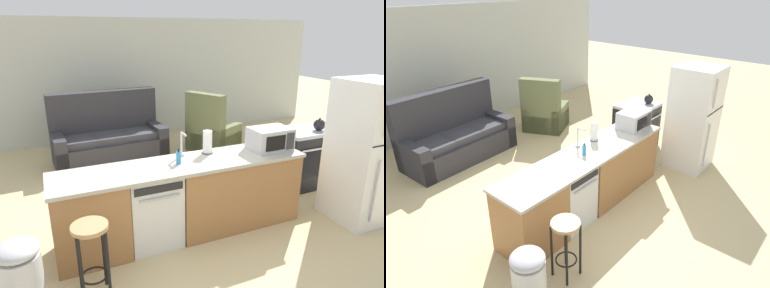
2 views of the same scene
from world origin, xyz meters
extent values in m
plane|color=tan|center=(0.00, 0.00, 0.00)|extent=(24.00, 24.00, 0.00)
cube|color=beige|center=(0.30, 4.20, 1.30)|extent=(10.00, 0.06, 2.60)
cube|color=#9E6B3D|center=(-0.93, 0.00, 0.43)|extent=(0.75, 0.62, 0.86)
cube|color=#9E6B3D|center=(0.83, 0.00, 0.43)|extent=(1.55, 0.62, 0.86)
cube|color=#ADA899|center=(0.15, 0.00, 0.88)|extent=(2.94, 0.66, 0.04)
cube|color=#3F2A18|center=(0.15, 0.00, 0.04)|extent=(2.86, 0.56, 0.08)
cube|color=silver|center=(-0.25, 0.00, 0.42)|extent=(0.58, 0.58, 0.84)
cube|color=black|center=(-0.25, -0.30, 0.78)|extent=(0.52, 0.01, 0.08)
cylinder|color=#B2B2B7|center=(-0.25, -0.31, 0.68)|extent=(0.44, 0.02, 0.02)
cube|color=black|center=(2.35, 0.55, 0.42)|extent=(0.76, 0.64, 0.85)
cube|color=black|center=(2.35, 0.22, 0.47)|extent=(0.53, 0.01, 0.43)
cylinder|color=silver|center=(2.35, 0.20, 0.70)|extent=(0.61, 0.03, 0.03)
cube|color=#A8AAB2|center=(2.35, 0.55, 0.88)|extent=(0.76, 0.64, 0.05)
torus|color=black|center=(2.18, 0.42, 0.89)|extent=(0.16, 0.16, 0.01)
torus|color=black|center=(2.52, 0.42, 0.89)|extent=(0.16, 0.16, 0.01)
torus|color=black|center=(2.18, 0.68, 0.89)|extent=(0.16, 0.16, 0.01)
torus|color=black|center=(2.52, 0.68, 0.89)|extent=(0.16, 0.16, 0.01)
cube|color=silver|center=(2.35, -0.55, 0.90)|extent=(0.72, 0.70, 1.79)
cylinder|color=#B2B2B7|center=(2.15, -0.92, 0.56)|extent=(0.02, 0.02, 0.78)
cube|color=#B7B7BC|center=(1.31, 0.00, 1.04)|extent=(0.50, 0.36, 0.28)
cube|color=black|center=(1.27, -0.18, 1.04)|extent=(0.27, 0.01, 0.18)
cube|color=#2D2D33|center=(1.48, -0.18, 1.04)|extent=(0.11, 0.01, 0.21)
cylinder|color=silver|center=(0.21, 0.23, 0.92)|extent=(0.07, 0.07, 0.03)
cylinder|color=silver|center=(0.21, 0.23, 1.06)|extent=(0.02, 0.02, 0.26)
cylinder|color=silver|center=(0.21, 0.16, 1.19)|extent=(0.02, 0.14, 0.02)
cylinder|color=#4C4C51|center=(0.53, 0.19, 0.91)|extent=(0.14, 0.14, 0.01)
cylinder|color=white|center=(0.53, 0.19, 1.05)|extent=(0.11, 0.11, 0.27)
cylinder|color=#338CCC|center=(0.08, 0.00, 0.97)|extent=(0.06, 0.06, 0.14)
cylinder|color=black|center=(0.08, 0.00, 1.06)|extent=(0.02, 0.02, 0.04)
sphere|color=black|center=(2.52, 0.42, 0.99)|extent=(0.17, 0.17, 0.17)
sphere|color=black|center=(2.52, 0.42, 1.08)|extent=(0.03, 0.03, 0.03)
cone|color=black|center=(2.60, 0.42, 1.00)|extent=(0.08, 0.04, 0.06)
cylinder|color=tan|center=(-0.99, -0.64, 0.72)|extent=(0.32, 0.32, 0.04)
cylinder|color=black|center=(-1.11, -0.75, 0.35)|extent=(0.03, 0.03, 0.70)
cylinder|color=black|center=(-0.88, -0.75, 0.35)|extent=(0.03, 0.03, 0.70)
cylinder|color=black|center=(-1.11, -0.53, 0.35)|extent=(0.03, 0.03, 0.70)
cylinder|color=black|center=(-0.88, -0.53, 0.35)|extent=(0.03, 0.03, 0.70)
torus|color=black|center=(-0.99, -0.64, 0.22)|extent=(0.25, 0.25, 0.02)
cylinder|color=#B7B7BC|center=(-1.56, -0.67, 0.31)|extent=(0.34, 0.34, 0.62)
ellipsoid|color=#B7B7BC|center=(-1.56, -0.67, 0.67)|extent=(0.35, 0.35, 0.14)
cube|color=#2D2D33|center=(-0.18, 2.79, 0.21)|extent=(2.05, 1.02, 0.42)
cube|color=#2D2D33|center=(-0.20, 3.12, 0.64)|extent=(2.01, 0.36, 1.27)
cube|color=#2D2D33|center=(-1.08, 2.73, 0.31)|extent=(0.25, 0.91, 0.62)
cube|color=#2D2D33|center=(0.72, 2.84, 0.31)|extent=(0.25, 0.91, 0.62)
cube|color=#3B3B41|center=(-0.73, 2.70, 0.48)|extent=(0.60, 0.66, 0.12)
cube|color=#3B3B41|center=(-0.18, 2.74, 0.48)|extent=(0.60, 0.66, 0.12)
cube|color=#3B3B41|center=(0.37, 2.77, 0.48)|extent=(0.60, 0.66, 0.12)
cube|color=#667047|center=(1.88, 2.60, 0.20)|extent=(1.10, 1.12, 0.40)
cube|color=#667047|center=(1.61, 2.47, 0.60)|extent=(0.56, 0.85, 1.20)
cube|color=#667047|center=(2.03, 2.29, 0.28)|extent=(0.79, 0.50, 0.55)
cube|color=#667047|center=(1.72, 2.91, 0.28)|extent=(0.79, 0.50, 0.55)
camera|label=1|loc=(-1.22, -3.34, 2.31)|focal=32.00mm
camera|label=2|loc=(-3.09, -2.62, 3.05)|focal=32.00mm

